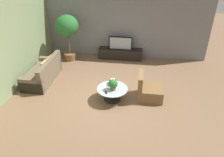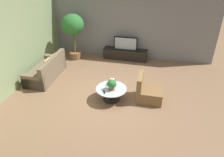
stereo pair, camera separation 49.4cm
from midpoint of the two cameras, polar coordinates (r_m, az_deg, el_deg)
The scene contains 12 objects.
ground_plane at distance 7.26m, azimuth -2.71°, elevation -4.56°, with size 24.00×24.00×0.00m, color brown.
back_wall_stone at distance 9.54m, azimuth 0.76°, elevation 14.30°, with size 7.40×0.12×3.00m, color slate.
side_wall_left at distance 7.95m, azimuth -26.71°, elevation 7.61°, with size 0.12×7.40×3.00m, color gray.
media_console at distance 9.68m, azimuth 0.71°, elevation 6.51°, with size 1.91×0.50×0.44m.
television at distance 9.49m, azimuth 0.73°, elevation 9.18°, with size 1.00×0.13×0.56m.
coffee_table at distance 6.92m, azimuth -1.96°, elevation -3.53°, with size 0.97×0.97×0.43m.
couch_by_wall at distance 8.42m, azimuth -19.15°, elevation 1.25°, with size 0.84×1.85×0.84m.
armchair_wicker at distance 7.08m, azimuth 7.54°, elevation -3.16°, with size 0.80×0.76×0.86m.
potted_palm_tall at distance 9.39m, azimuth -13.15°, elevation 12.55°, with size 0.93×0.93×1.95m.
potted_plant_tabletop at distance 6.69m, azimuth -1.84°, elevation -1.54°, with size 0.29×0.29×0.35m.
book_stack at distance 7.02m, azimuth -1.95°, elevation -1.01°, with size 0.26×0.29×0.16m.
remote_black at distance 6.65m, azimuth -3.74°, elevation -3.70°, with size 0.04×0.16×0.02m, color black.
Camera 1 is at (0.94, -5.87, 4.18)m, focal length 35.00 mm.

